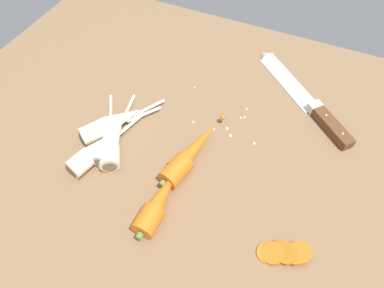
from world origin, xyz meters
TOP-DOWN VIEW (x-y plane):
  - ground_plane at (0.00, 0.00)cm, footprint 120.00×90.00cm
  - chefs_knife at (16.54, 22.92)cm, footprint 28.03×25.76cm
  - whole_carrot at (0.73, -4.75)cm, footprint 7.73×21.28cm
  - whole_carrot_second at (-0.02, -16.68)cm, footprint 4.35×18.08cm
  - parsnip_front at (-15.50, -7.64)cm, footprint 6.34×19.88cm
  - parsnip_mid_left at (-17.97, -5.33)cm, footprint 12.39×16.17cm
  - parsnip_mid_right at (-17.27, -3.51)cm, footprint 11.14×16.77cm
  - parsnip_back at (-15.68, -8.37)cm, footprint 12.87×18.48cm
  - parsnip_outer at (-16.80, -11.55)cm, footprint 7.31×19.92cm
  - carrot_slice_stack at (23.21, -16.10)cm, footprint 8.70×5.51cm
  - mince_crumbs at (5.53, 6.60)cm, footprint 18.91×10.97cm

SIDE VIEW (x-z plane):
  - ground_plane at x=0.00cm, z-range -4.00..0.00cm
  - mince_crumbs at x=5.53cm, z-range -0.06..0.75cm
  - chefs_knife at x=16.54cm, z-range -1.44..2.74cm
  - carrot_slice_stack at x=23.21cm, z-range -0.54..2.48cm
  - parsnip_back at x=-15.68cm, z-range -0.02..3.98cm
  - parsnip_outer at x=-16.80cm, z-range -0.02..3.98cm
  - parsnip_front at x=-15.50cm, z-range -0.02..3.98cm
  - parsnip_mid_left at x=-17.97cm, z-range -0.02..3.98cm
  - parsnip_mid_right at x=-17.27cm, z-range -0.02..3.98cm
  - whole_carrot at x=0.73cm, z-range 0.00..4.20cm
  - whole_carrot_second at x=-0.02cm, z-range 0.00..4.20cm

